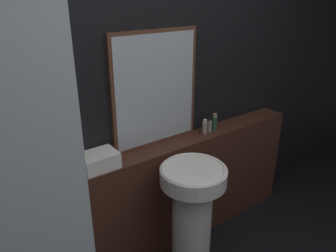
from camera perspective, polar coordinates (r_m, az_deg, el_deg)
The scene contains 8 objects.
wall_back at distance 2.38m, azimuth -3.56°, elevation 4.48°, with size 8.00×0.06×2.50m.
vanity_counter at distance 2.64m, azimuth -1.51°, elevation -12.80°, with size 2.68×0.21×0.92m.
pedestal_sink at distance 2.35m, azimuth 4.19°, elevation -15.40°, with size 0.44×0.44×0.93m.
mirror at distance 2.33m, azimuth -2.18°, elevation 6.30°, with size 0.70×0.03×0.83m.
towel_stack at distance 2.18m, azimuth -11.95°, elevation -5.89°, with size 0.24×0.18×0.10m.
shampoo_bottle at distance 2.63m, azimuth 6.42°, elevation -0.15°, with size 0.04×0.04×0.12m.
conditioner_bottle at distance 2.67m, azimuth 7.26°, elevation 0.11°, with size 0.04×0.04×0.12m.
lotion_bottle at distance 2.70m, azimuth 8.10°, elevation 0.59°, with size 0.04×0.04×0.14m.
Camera 1 is at (-1.21, -0.35, 2.00)m, focal length 35.00 mm.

